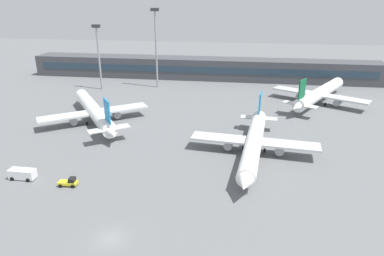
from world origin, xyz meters
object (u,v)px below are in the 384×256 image
(airplane_mid, at_px, (93,110))
(floodlight_tower_east, at_px, (156,44))
(airplane_far, at_px, (321,93))
(baggage_tug_yellow, at_px, (69,182))
(airplane_near, at_px, (254,142))
(floodlight_tower_west, at_px, (99,53))
(service_van_white, at_px, (23,174))

(airplane_mid, distance_m, floodlight_tower_east, 45.16)
(airplane_far, height_order, baggage_tug_yellow, airplane_far)
(airplane_near, height_order, floodlight_tower_west, floodlight_tower_west)
(airplane_near, bearing_deg, airplane_far, 63.01)
(airplane_near, relative_size, floodlight_tower_east, 1.39)
(floodlight_tower_east, bearing_deg, airplane_far, -11.88)
(baggage_tug_yellow, height_order, service_van_white, service_van_white)
(airplane_near, bearing_deg, floodlight_tower_west, 138.25)
(service_van_white, bearing_deg, floodlight_tower_east, 83.72)
(baggage_tug_yellow, relative_size, floodlight_tower_west, 0.15)
(airplane_near, height_order, floodlight_tower_east, floodlight_tower_east)
(floodlight_tower_west, height_order, floodlight_tower_east, floodlight_tower_east)
(baggage_tug_yellow, bearing_deg, airplane_mid, 106.46)
(airplane_far, xyz_separation_m, floodlight_tower_east, (-60.63, 12.75, 13.79))
(airplane_far, height_order, service_van_white, airplane_far)
(airplane_far, bearing_deg, airplane_mid, -156.96)
(airplane_far, relative_size, floodlight_tower_west, 1.69)
(airplane_mid, distance_m, service_van_white, 34.51)
(floodlight_tower_east, bearing_deg, airplane_mid, -101.34)
(airplane_near, bearing_deg, service_van_white, -158.45)
(airplane_far, height_order, floodlight_tower_west, floodlight_tower_west)
(floodlight_tower_west, bearing_deg, service_van_white, -79.82)
(service_van_white, relative_size, floodlight_tower_west, 0.21)
(floodlight_tower_west, bearing_deg, airplane_far, -4.41)
(airplane_mid, bearing_deg, airplane_near, -19.69)
(airplane_near, relative_size, airplane_mid, 1.12)
(service_van_white, distance_m, floodlight_tower_west, 72.46)
(airplane_mid, relative_size, airplane_far, 0.91)
(service_van_white, height_order, floodlight_tower_west, floodlight_tower_west)
(airplane_near, distance_m, floodlight_tower_east, 70.81)
(baggage_tug_yellow, distance_m, floodlight_tower_east, 79.46)
(airplane_near, height_order, airplane_mid, airplane_mid)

